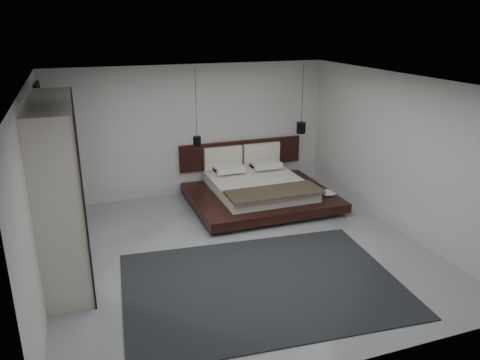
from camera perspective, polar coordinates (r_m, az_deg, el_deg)
name	(u,v)px	position (r m, az deg, el deg)	size (l,w,h in m)	color
floor	(240,250)	(7.94, 0.03, -8.51)	(6.00, 6.00, 0.00)	#94979D
ceiling	(240,81)	(7.10, 0.03, 11.96)	(6.00, 6.00, 0.00)	white
wall_back	(193,131)	(10.18, -5.72, 6.02)	(6.00, 6.00, 0.00)	silver
wall_front	(340,256)	(4.90, 12.13, -9.08)	(6.00, 6.00, 0.00)	silver
wall_left	(36,193)	(7.03, -23.64, -1.49)	(6.00, 6.00, 0.00)	silver
wall_right	(398,153)	(8.83, 18.70, 3.10)	(6.00, 6.00, 0.00)	silver
lattice_screen	(46,154)	(9.40, -22.54, 2.93)	(0.05, 0.90, 2.60)	black
bed	(258,189)	(9.81, 2.25, -1.14)	(2.86, 2.42, 1.09)	black
book_lower	(323,194)	(9.75, 10.14, -1.66)	(0.22, 0.30, 0.03)	#99724C
book_upper	(323,193)	(9.70, 10.14, -1.60)	(0.20, 0.27, 0.02)	#99724C
pendant_left	(197,141)	(9.57, -5.26, 4.80)	(0.16, 0.16, 1.57)	black
pendant_right	(301,128)	(10.37, 7.46, 6.36)	(0.20, 0.20, 1.50)	black
wardrobe	(60,188)	(7.41, -21.09, -0.94)	(0.63, 2.66, 2.61)	beige
rug	(262,284)	(7.00, 2.66, -12.56)	(3.96, 2.83, 0.02)	black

